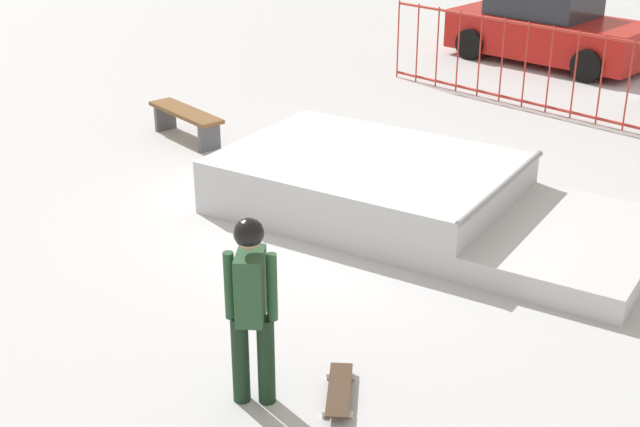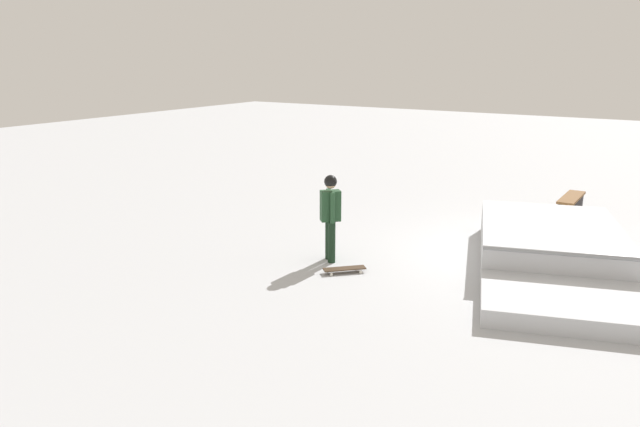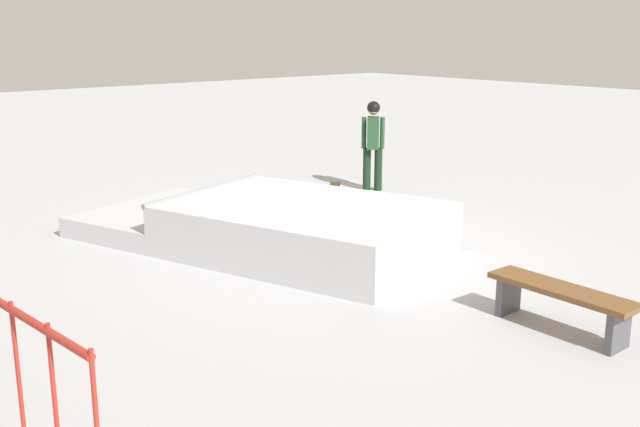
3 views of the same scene
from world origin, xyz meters
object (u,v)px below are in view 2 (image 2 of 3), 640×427
Objects in this scene: skate_ramp at (552,251)px; skater at (330,211)px; park_bench at (571,201)px; skateboard at (344,269)px.

skate_ramp is 4.31m from skater.
skateboard is at bearing -22.68° from park_bench.
skater reaches higher than park_bench.
skate_ramp is 3.69× the size of park_bench.
skater is 2.43× the size of skateboard.
skater is 1.19m from skateboard.
park_bench is at bearing 17.25° from skater.
skateboard is at bearing -70.58° from skate_ramp.
skate_ramp is 3.44× the size of skater.
skater reaches higher than skate_ramp.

